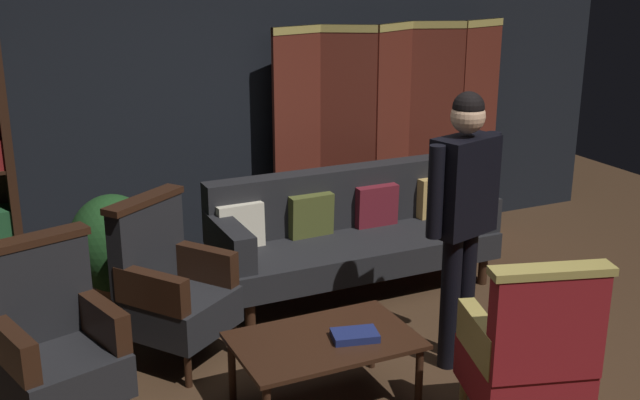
{
  "coord_description": "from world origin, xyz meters",
  "views": [
    {
      "loc": [
        -2.02,
        -3.51,
        2.46
      ],
      "look_at": [
        0.0,
        0.8,
        0.95
      ],
      "focal_mm": 44.31,
      "sensor_mm": 36.0,
      "label": 1
    }
  ],
  "objects_px": {
    "standing_figure": "(463,206)",
    "potted_plant": "(114,248)",
    "velvet_couch": "(349,229)",
    "armchair_wing_right": "(170,286)",
    "coffee_table": "(324,346)",
    "armchair_gilt_accent": "(529,355)",
    "folding_screen": "(392,133)",
    "armchair_wing_left": "(55,343)",
    "book_navy_cloth": "(355,335)"
  },
  "relations": [
    {
      "from": "book_navy_cloth",
      "to": "potted_plant",
      "type": "bearing_deg",
      "value": 119.32
    },
    {
      "from": "potted_plant",
      "to": "folding_screen",
      "type": "bearing_deg",
      "value": 10.76
    },
    {
      "from": "coffee_table",
      "to": "armchair_wing_left",
      "type": "height_order",
      "value": "armchair_wing_left"
    },
    {
      "from": "book_navy_cloth",
      "to": "velvet_couch",
      "type": "bearing_deg",
      "value": 63.93
    },
    {
      "from": "armchair_wing_right",
      "to": "standing_figure",
      "type": "height_order",
      "value": "standing_figure"
    },
    {
      "from": "armchair_gilt_accent",
      "to": "book_navy_cloth",
      "type": "xyz_separation_m",
      "value": [
        -0.66,
        0.65,
        -0.05
      ]
    },
    {
      "from": "velvet_couch",
      "to": "book_navy_cloth",
      "type": "height_order",
      "value": "velvet_couch"
    },
    {
      "from": "velvet_couch",
      "to": "armchair_wing_right",
      "type": "distance_m",
      "value": 1.61
    },
    {
      "from": "armchair_wing_right",
      "to": "potted_plant",
      "type": "height_order",
      "value": "armchair_wing_right"
    },
    {
      "from": "standing_figure",
      "to": "potted_plant",
      "type": "height_order",
      "value": "standing_figure"
    },
    {
      "from": "folding_screen",
      "to": "armchair_wing_right",
      "type": "bearing_deg",
      "value": -151.69
    },
    {
      "from": "velvet_couch",
      "to": "armchair_wing_left",
      "type": "height_order",
      "value": "armchair_wing_left"
    },
    {
      "from": "coffee_table",
      "to": "book_navy_cloth",
      "type": "distance_m",
      "value": 0.18
    },
    {
      "from": "potted_plant",
      "to": "armchair_wing_right",
      "type": "bearing_deg",
      "value": -75.39
    },
    {
      "from": "armchair_wing_left",
      "to": "book_navy_cloth",
      "type": "relative_size",
      "value": 4.15
    },
    {
      "from": "standing_figure",
      "to": "book_navy_cloth",
      "type": "height_order",
      "value": "standing_figure"
    },
    {
      "from": "standing_figure",
      "to": "potted_plant",
      "type": "bearing_deg",
      "value": 138.89
    },
    {
      "from": "folding_screen",
      "to": "coffee_table",
      "type": "height_order",
      "value": "folding_screen"
    },
    {
      "from": "armchair_wing_left",
      "to": "book_navy_cloth",
      "type": "distance_m",
      "value": 1.6
    },
    {
      "from": "coffee_table",
      "to": "armchair_wing_left",
      "type": "relative_size",
      "value": 0.96
    },
    {
      "from": "potted_plant",
      "to": "velvet_couch",
      "type": "bearing_deg",
      "value": -7.04
    },
    {
      "from": "standing_figure",
      "to": "armchair_gilt_accent",
      "type": "bearing_deg",
      "value": -99.32
    },
    {
      "from": "folding_screen",
      "to": "standing_figure",
      "type": "relative_size",
      "value": 1.26
    },
    {
      "from": "armchair_gilt_accent",
      "to": "armchair_wing_right",
      "type": "xyz_separation_m",
      "value": [
        -1.43,
        1.62,
        0.0
      ]
    },
    {
      "from": "armchair_gilt_accent",
      "to": "book_navy_cloth",
      "type": "height_order",
      "value": "armchair_gilt_accent"
    },
    {
      "from": "velvet_couch",
      "to": "coffee_table",
      "type": "relative_size",
      "value": 2.12
    },
    {
      "from": "folding_screen",
      "to": "armchair_gilt_accent",
      "type": "bearing_deg",
      "value": -106.17
    },
    {
      "from": "velvet_couch",
      "to": "coffee_table",
      "type": "xyz_separation_m",
      "value": [
        -0.89,
        -1.44,
        -0.08
      ]
    },
    {
      "from": "folding_screen",
      "to": "armchair_wing_left",
      "type": "height_order",
      "value": "folding_screen"
    },
    {
      "from": "folding_screen",
      "to": "book_navy_cloth",
      "type": "relative_size",
      "value": 8.58
    },
    {
      "from": "coffee_table",
      "to": "potted_plant",
      "type": "xyz_separation_m",
      "value": [
        -0.82,
        1.65,
        0.14
      ]
    },
    {
      "from": "armchair_wing_left",
      "to": "potted_plant",
      "type": "bearing_deg",
      "value": 65.85
    },
    {
      "from": "folding_screen",
      "to": "armchair_gilt_accent",
      "type": "xyz_separation_m",
      "value": [
        -0.82,
        -2.84,
        -0.5
      ]
    },
    {
      "from": "folding_screen",
      "to": "armchair_wing_left",
      "type": "bearing_deg",
      "value": -150.74
    },
    {
      "from": "armchair_wing_left",
      "to": "book_navy_cloth",
      "type": "height_order",
      "value": "armchair_wing_left"
    },
    {
      "from": "velvet_couch",
      "to": "book_navy_cloth",
      "type": "distance_m",
      "value": 1.68
    },
    {
      "from": "folding_screen",
      "to": "book_navy_cloth",
      "type": "xyz_separation_m",
      "value": [
        -1.49,
        -2.19,
        -0.54
      ]
    },
    {
      "from": "folding_screen",
      "to": "book_navy_cloth",
      "type": "height_order",
      "value": "folding_screen"
    },
    {
      "from": "standing_figure",
      "to": "potted_plant",
      "type": "xyz_separation_m",
      "value": [
        -1.77,
        1.54,
        -0.51
      ]
    },
    {
      "from": "potted_plant",
      "to": "book_navy_cloth",
      "type": "bearing_deg",
      "value": -60.68
    },
    {
      "from": "armchair_gilt_accent",
      "to": "folding_screen",
      "type": "bearing_deg",
      "value": 73.83
    },
    {
      "from": "armchair_gilt_accent",
      "to": "potted_plant",
      "type": "height_order",
      "value": "armchair_gilt_accent"
    },
    {
      "from": "velvet_couch",
      "to": "armchair_wing_left",
      "type": "distance_m",
      "value": 2.46
    },
    {
      "from": "folding_screen",
      "to": "standing_figure",
      "type": "distance_m",
      "value": 2.12
    },
    {
      "from": "velvet_couch",
      "to": "book_navy_cloth",
      "type": "relative_size",
      "value": 8.45
    },
    {
      "from": "standing_figure",
      "to": "armchair_wing_left",
      "type": "bearing_deg",
      "value": 171.91
    },
    {
      "from": "folding_screen",
      "to": "armchair_wing_left",
      "type": "xyz_separation_m",
      "value": [
        -3.0,
        -1.68,
        -0.5
      ]
    },
    {
      "from": "coffee_table",
      "to": "armchair_gilt_accent",
      "type": "xyz_separation_m",
      "value": [
        0.81,
        -0.73,
        0.12
      ]
    },
    {
      "from": "folding_screen",
      "to": "coffee_table",
      "type": "xyz_separation_m",
      "value": [
        -1.64,
        -2.12,
        -0.61
      ]
    },
    {
      "from": "coffee_table",
      "to": "armchair_wing_left",
      "type": "distance_m",
      "value": 1.43
    }
  ]
}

